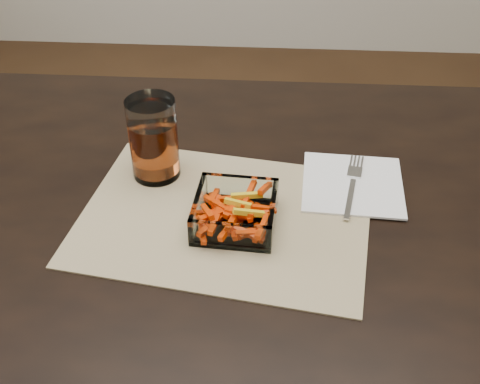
% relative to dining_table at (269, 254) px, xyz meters
% --- Properties ---
extents(dining_table, '(1.60, 0.90, 0.75)m').
position_rel_dining_table_xyz_m(dining_table, '(0.00, 0.00, 0.00)').
color(dining_table, black).
rests_on(dining_table, ground).
extents(placemat, '(0.49, 0.39, 0.00)m').
position_rel_dining_table_xyz_m(placemat, '(-0.07, -0.01, 0.09)').
color(placemat, tan).
rests_on(placemat, dining_table).
extents(glass_bowl, '(0.13, 0.13, 0.05)m').
position_rel_dining_table_xyz_m(glass_bowl, '(-0.06, -0.03, 0.11)').
color(glass_bowl, white).
rests_on(glass_bowl, placemat).
extents(tumbler, '(0.08, 0.08, 0.14)m').
position_rel_dining_table_xyz_m(tumbler, '(-0.20, 0.09, 0.16)').
color(tumbler, white).
rests_on(tumbler, placemat).
extents(napkin, '(0.18, 0.18, 0.00)m').
position_rel_dining_table_xyz_m(napkin, '(0.14, 0.08, 0.09)').
color(napkin, white).
rests_on(napkin, placemat).
extents(fork, '(0.05, 0.18, 0.00)m').
position_rel_dining_table_xyz_m(fork, '(0.14, 0.08, 0.10)').
color(fork, silver).
rests_on(fork, napkin).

